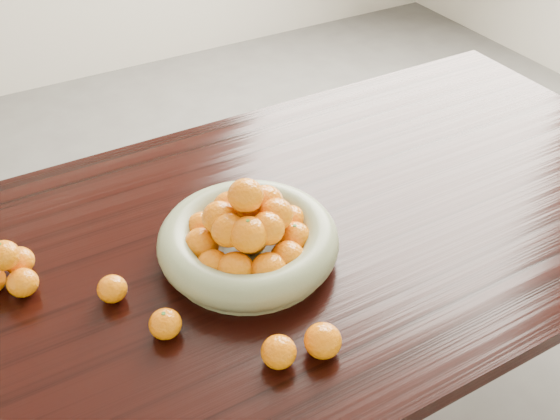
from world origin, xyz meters
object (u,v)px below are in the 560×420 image
orange_pyramid (9,269)px  loose_orange_0 (165,324)px  dining_table (292,257)px  fruit_bowl (248,237)px

orange_pyramid → loose_orange_0: size_ratio=2.12×
dining_table → fruit_bowl: (-0.13, -0.04, 0.14)m
fruit_bowl → loose_orange_0: (-0.23, -0.11, -0.02)m
fruit_bowl → loose_orange_0: bearing=-153.5°
dining_table → fruit_bowl: size_ratio=5.35×
fruit_bowl → loose_orange_0: fruit_bowl is taller
fruit_bowl → orange_pyramid: size_ratio=2.94×
fruit_bowl → loose_orange_0: 0.25m
dining_table → fruit_bowl: fruit_bowl is taller
dining_table → orange_pyramid: orange_pyramid is taller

